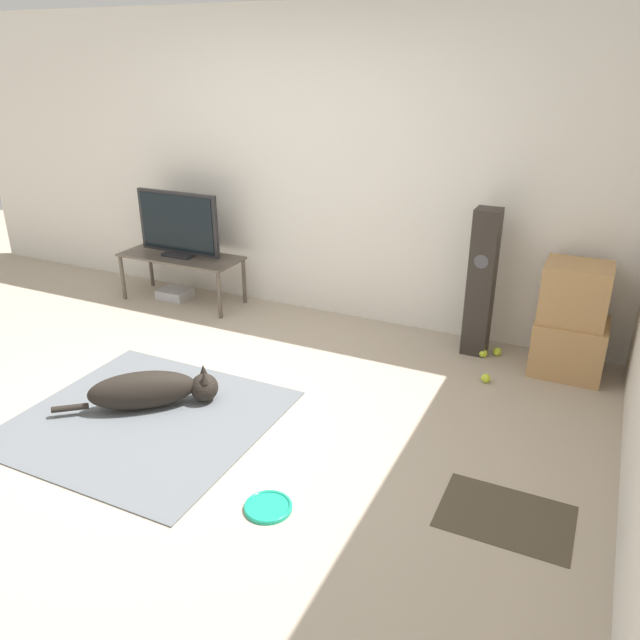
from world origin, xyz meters
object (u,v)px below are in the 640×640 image
at_px(cardboard_box_lower, 568,346).
at_px(floor_speaker, 481,283).
at_px(frisbee, 268,507).
at_px(cardboard_box_upper, 576,293).
at_px(tennis_ball_loose_on_carpet, 483,353).
at_px(tv, 178,225).
at_px(tennis_ball_near_speaker, 486,378).
at_px(dog, 152,390).
at_px(tennis_ball_by_boxes, 497,352).
at_px(tv_stand, 181,260).
at_px(game_console, 175,294).

relative_size(cardboard_box_lower, floor_speaker, 0.43).
distance_m(frisbee, cardboard_box_lower, 2.59).
distance_m(cardboard_box_upper, tennis_ball_loose_on_carpet, 0.82).
bearing_deg(cardboard_box_upper, tv, -179.19).
relative_size(cardboard_box_lower, tennis_ball_near_speaker, 7.52).
bearing_deg(dog, cardboard_box_lower, 35.48).
relative_size(cardboard_box_lower, tv, 0.59).
bearing_deg(floor_speaker, cardboard_box_lower, -3.80).
relative_size(frisbee, tennis_ball_by_boxes, 3.83).
xyz_separation_m(frisbee, tv, (-2.19, 2.22, 0.73)).
bearing_deg(cardboard_box_lower, tv_stand, -179.23).
xyz_separation_m(cardboard_box_upper, tennis_ball_near_speaker, (-0.48, -0.43, -0.58)).
height_order(dog, cardboard_box_upper, cardboard_box_upper).
relative_size(cardboard_box_upper, game_console, 1.56).
bearing_deg(tennis_ball_loose_on_carpet, game_console, 179.91).
height_order(frisbee, tennis_ball_loose_on_carpet, tennis_ball_loose_on_carpet).
relative_size(cardboard_box_upper, floor_speaker, 0.39).
height_order(dog, tv_stand, tv_stand).
distance_m(dog, tv_stand, 1.97).
height_order(tv, game_console, tv).
xyz_separation_m(frisbee, cardboard_box_upper, (1.22, 2.27, 0.60)).
xyz_separation_m(dog, tennis_ball_by_boxes, (1.92, 1.77, -0.10)).
distance_m(cardboard_box_lower, tv, 3.46).
relative_size(tv_stand, game_console, 4.00).
bearing_deg(tennis_ball_by_boxes, cardboard_box_upper, -4.99).
distance_m(tv_stand, game_console, 0.38).
distance_m(cardboard_box_lower, tennis_ball_by_boxes, 0.53).
bearing_deg(dog, game_console, 123.57).
xyz_separation_m(tv, tennis_ball_loose_on_carpet, (2.82, 0.01, -0.70)).
bearing_deg(cardboard_box_upper, floor_speaker, 176.54).
xyz_separation_m(floor_speaker, tennis_ball_loose_on_carpet, (0.09, -0.07, -0.54)).
xyz_separation_m(tv_stand, tv, (0.00, 0.00, 0.34)).
height_order(tv_stand, tennis_ball_by_boxes, tv_stand).
height_order(dog, tennis_ball_loose_on_carpet, dog).
height_order(dog, frisbee, dog).
bearing_deg(cardboard_box_upper, tennis_ball_loose_on_carpet, -176.65).
relative_size(floor_speaker, tennis_ball_by_boxes, 17.32).
bearing_deg(tennis_ball_near_speaker, cardboard_box_lower, 40.76).
relative_size(tv, tennis_ball_near_speaker, 12.74).
distance_m(dog, tennis_ball_loose_on_carpet, 2.49).
xyz_separation_m(cardboard_box_lower, tv, (-3.42, -0.04, 0.53)).
distance_m(tv_stand, tennis_ball_near_speaker, 2.97).
xyz_separation_m(frisbee, cardboard_box_lower, (1.23, 2.27, 0.19)).
bearing_deg(tennis_ball_loose_on_carpet, dog, -137.09).
bearing_deg(tennis_ball_by_boxes, frisbee, -107.42).
xyz_separation_m(tv, tennis_ball_by_boxes, (2.91, 0.09, -0.70)).
bearing_deg(cardboard_box_upper, frisbee, -118.13).
height_order(tv, tennis_ball_loose_on_carpet, tv).
relative_size(tv_stand, tennis_ball_near_speaker, 17.46).
bearing_deg(floor_speaker, dog, -134.48).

